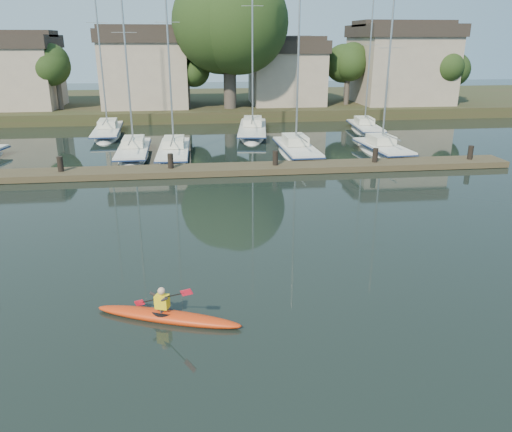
{
  "coord_description": "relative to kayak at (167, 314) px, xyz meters",
  "views": [
    {
      "loc": [
        -1.65,
        -13.94,
        7.23
      ],
      "look_at": [
        0.48,
        2.98,
        1.2
      ],
      "focal_mm": 35.0,
      "sensor_mm": 36.0,
      "label": 1
    }
  ],
  "objects": [
    {
      "name": "sailboat_3",
      "position": [
        7.7,
        20.05,
        -0.36
      ],
      "size": [
        2.3,
        8.12,
        13.03
      ],
      "rotation": [
        0.0,
        0.0,
        0.02
      ],
      "color": "silver",
      "rests_on": "ground"
    },
    {
      "name": "shore",
      "position": [
        4.19,
        42.09,
        3.06
      ],
      "size": [
        90.0,
        25.25,
        12.75
      ],
      "color": "#2C351A",
      "rests_on": "ground"
    },
    {
      "name": "kayak",
      "position": [
        0.0,
        0.0,
        0.0
      ],
      "size": [
        4.14,
        2.02,
        1.35
      ],
      "rotation": [
        0.0,
        0.0,
        -0.36
      ],
      "color": "#DA4F10",
      "rests_on": "ground"
    },
    {
      "name": "sailboat_4",
      "position": [
        13.49,
        19.56,
        -0.36
      ],
      "size": [
        2.56,
        7.09,
        11.83
      ],
      "rotation": [
        0.0,
        0.0,
        0.07
      ],
      "color": "silver",
      "rests_on": "ground"
    },
    {
      "name": "sailboat_7",
      "position": [
        15.2,
        28.18,
        -0.34
      ],
      "size": [
        2.56,
        7.54,
        11.93
      ],
      "rotation": [
        0.0,
        0.0,
        -0.08
      ],
      "color": "silver",
      "rests_on": "ground"
    },
    {
      "name": "sailboat_5",
      "position": [
        -5.89,
        28.92,
        -0.35
      ],
      "size": [
        2.57,
        8.91,
        14.57
      ],
      "rotation": [
        0.0,
        0.0,
        0.06
      ],
      "color": "silver",
      "rests_on": "ground"
    },
    {
      "name": "dock",
      "position": [
        2.58,
        15.8,
        0.04
      ],
      "size": [
        34.0,
        2.0,
        1.8
      ],
      "color": "#4E432C",
      "rests_on": "ground"
    },
    {
      "name": "sailboat_2",
      "position": [
        -0.4,
        20.5,
        -0.34
      ],
      "size": [
        2.15,
        8.61,
        14.2
      ],
      "rotation": [
        0.0,
        0.0,
        -0.02
      ],
      "color": "silver",
      "rests_on": "ground"
    },
    {
      "name": "ground",
      "position": [
        2.58,
        1.8,
        -0.16
      ],
      "size": [
        160.0,
        160.0,
        0.0
      ],
      "primitive_type": "plane",
      "color": "black",
      "rests_on": "ground"
    },
    {
      "name": "sailboat_1",
      "position": [
        -3.04,
        20.97,
        -0.34
      ],
      "size": [
        2.19,
        8.15,
        13.26
      ],
      "rotation": [
        0.0,
        0.0,
        0.02
      ],
      "color": "silver",
      "rests_on": "ground"
    },
    {
      "name": "sailboat_6",
      "position": [
        5.7,
        28.04,
        -0.36
      ],
      "size": [
        3.58,
        10.61,
        16.55
      ],
      "rotation": [
        0.0,
        0.0,
        -0.14
      ],
      "color": "silver",
      "rests_on": "ground"
    }
  ]
}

